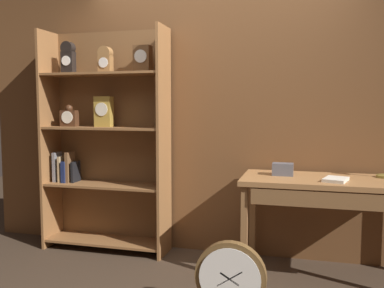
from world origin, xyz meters
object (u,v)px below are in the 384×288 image
object	(u,v)px
workbench	(329,191)
round_clock_large	(230,279)
bookshelf	(105,139)
toolbox_small	(283,169)
open_repair_manual	(336,180)

from	to	relation	value
workbench	round_clock_large	bearing A→B (deg)	-128.51
bookshelf	round_clock_large	distance (m)	1.94
workbench	toolbox_small	distance (m)	0.40
round_clock_large	bookshelf	bearing A→B (deg)	143.56
open_repair_manual	round_clock_large	world-z (taller)	open_repair_manual
workbench	round_clock_large	distance (m)	1.13
toolbox_small	open_repair_manual	distance (m)	0.45
toolbox_small	open_repair_manual	bearing A→B (deg)	-23.52
bookshelf	toolbox_small	bearing A→B (deg)	-4.99
workbench	open_repair_manual	size ratio (longest dim) A/B	6.24
bookshelf	workbench	xyz separation A→B (m)	(2.06, -0.24, -0.36)
workbench	toolbox_small	world-z (taller)	toolbox_small
toolbox_small	round_clock_large	bearing A→B (deg)	-107.25
toolbox_small	round_clock_large	size ratio (longest dim) A/B	0.33
bookshelf	workbench	size ratio (longest dim) A/B	1.54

